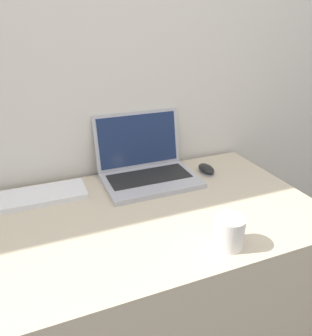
% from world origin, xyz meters
% --- Properties ---
extents(wall_back, '(7.00, 0.04, 2.50)m').
position_xyz_m(wall_back, '(0.00, 0.76, 1.25)').
color(wall_back, silver).
rests_on(wall_back, ground_plane).
extents(desk, '(1.20, 0.72, 0.76)m').
position_xyz_m(desk, '(0.00, 0.36, 0.38)').
color(desk, beige).
rests_on(desk, ground_plane).
extents(laptop, '(0.38, 0.31, 0.25)m').
position_xyz_m(laptop, '(0.09, 0.61, 0.81)').
color(laptop, '#ADADB2').
rests_on(laptop, desk).
extents(drink_cup, '(0.09, 0.09, 0.09)m').
position_xyz_m(drink_cup, '(0.15, 0.09, 0.81)').
color(drink_cup, silver).
rests_on(drink_cup, desk).
extents(computer_mouse, '(0.06, 0.10, 0.03)m').
position_xyz_m(computer_mouse, '(0.35, 0.56, 0.77)').
color(computer_mouse, '#B2B2B7').
rests_on(computer_mouse, desk).
extents(external_keyboard, '(0.45, 0.15, 0.02)m').
position_xyz_m(external_keyboard, '(-0.40, 0.60, 0.77)').
color(external_keyboard, silver).
rests_on(external_keyboard, desk).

